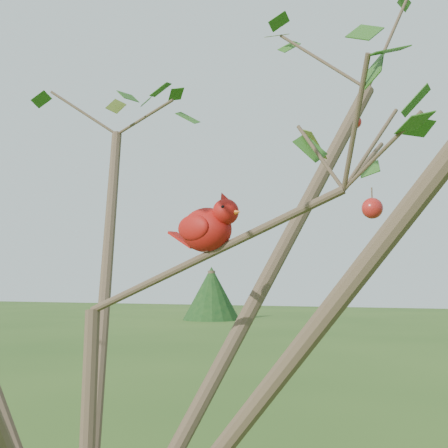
% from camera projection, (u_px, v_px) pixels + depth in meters
% --- Properties ---
extents(crabapple_tree, '(2.35, 2.05, 2.95)m').
position_uv_depth(crabapple_tree, '(92.00, 234.00, 1.20)').
color(crabapple_tree, '#433224').
rests_on(crabapple_tree, ground).
extents(cardinal, '(0.20, 0.13, 0.14)m').
position_uv_depth(cardinal, '(209.00, 227.00, 1.22)').
color(cardinal, '#B0130F').
rests_on(cardinal, ground).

